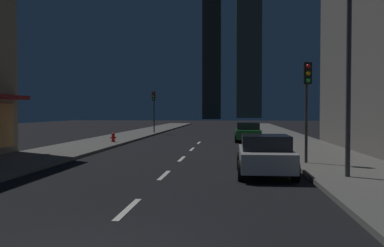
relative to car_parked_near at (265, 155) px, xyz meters
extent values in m
cube|color=black|center=(-3.60, 23.19, -0.79)|extent=(78.00, 136.00, 0.10)
cube|color=#605E59|center=(3.40, 23.19, -0.67)|extent=(4.00, 76.00, 0.15)
cube|color=#605E59|center=(-10.60, 23.19, -0.67)|extent=(4.00, 76.00, 0.15)
cube|color=silver|center=(-3.60, -5.61, -0.73)|extent=(0.16, 2.20, 0.01)
cube|color=silver|center=(-3.60, -0.41, -0.73)|extent=(0.16, 2.20, 0.01)
cube|color=silver|center=(-3.60, 4.79, -0.73)|extent=(0.16, 2.20, 0.01)
cube|color=silver|center=(-3.60, 9.99, -0.73)|extent=(0.16, 2.20, 0.01)
cube|color=silver|center=(-3.60, 15.19, -0.73)|extent=(0.16, 2.20, 0.01)
cube|color=#5C5745|center=(4.70, 136.72, 38.13)|extent=(8.96, 5.21, 77.74)
cube|color=silver|center=(0.00, 0.05, -0.13)|extent=(1.80, 4.20, 0.65)
cube|color=black|center=(0.00, -0.15, 0.43)|extent=(1.64, 2.00, 0.55)
cylinder|color=black|center=(-0.88, 1.45, -0.40)|extent=(0.22, 0.68, 0.68)
cylinder|color=black|center=(0.88, 1.45, -0.40)|extent=(0.22, 0.68, 0.68)
cylinder|color=black|center=(-0.88, -1.35, -0.40)|extent=(0.22, 0.68, 0.68)
cylinder|color=black|center=(0.88, -1.35, -0.40)|extent=(0.22, 0.68, 0.68)
sphere|color=white|center=(-0.55, 2.10, -0.08)|extent=(0.18, 0.18, 0.18)
sphere|color=white|center=(0.55, 2.10, -0.08)|extent=(0.18, 0.18, 0.18)
cube|color=#1E722D|center=(0.00, 16.76, -0.13)|extent=(1.80, 4.20, 0.65)
cube|color=black|center=(0.00, 16.56, 0.43)|extent=(1.64, 2.00, 0.55)
cylinder|color=black|center=(-0.88, 18.16, -0.40)|extent=(0.22, 0.68, 0.68)
cylinder|color=black|center=(0.88, 18.16, -0.40)|extent=(0.22, 0.68, 0.68)
cylinder|color=black|center=(-0.88, 15.36, -0.40)|extent=(0.22, 0.68, 0.68)
cylinder|color=black|center=(0.88, 15.36, -0.40)|extent=(0.22, 0.68, 0.68)
sphere|color=white|center=(-0.55, 18.81, -0.08)|extent=(0.18, 0.18, 0.18)
sphere|color=white|center=(0.55, 18.81, -0.08)|extent=(0.18, 0.18, 0.18)
cylinder|color=red|center=(-9.50, 13.50, -0.32)|extent=(0.22, 0.22, 0.55)
sphere|color=red|center=(-9.50, 13.50, -0.04)|extent=(0.21, 0.21, 0.21)
cylinder|color=red|center=(-9.50, 13.50, -0.56)|extent=(0.30, 0.30, 0.06)
cylinder|color=red|center=(-9.66, 13.50, -0.29)|extent=(0.10, 0.10, 0.10)
cylinder|color=red|center=(-9.34, 13.50, -0.29)|extent=(0.10, 0.10, 0.10)
cylinder|color=#2D2D2D|center=(1.90, 2.66, 1.51)|extent=(0.12, 0.12, 4.20)
cube|color=black|center=(1.90, 2.46, 3.11)|extent=(0.32, 0.24, 0.90)
sphere|color=red|center=(1.90, 2.33, 3.39)|extent=(0.18, 0.18, 0.18)
sphere|color=#F2B20C|center=(1.90, 2.33, 3.11)|extent=(0.18, 0.18, 0.18)
sphere|color=#19D833|center=(1.90, 2.33, 2.83)|extent=(0.18, 0.18, 0.18)
cylinder|color=#2D2D2D|center=(-9.10, 26.80, 1.51)|extent=(0.12, 0.12, 4.20)
cube|color=black|center=(-9.10, 26.60, 3.11)|extent=(0.32, 0.24, 0.90)
sphere|color=red|center=(-9.10, 26.47, 3.39)|extent=(0.18, 0.18, 0.18)
sphere|color=#F2B20C|center=(-9.10, 26.47, 3.11)|extent=(0.18, 0.18, 0.18)
sphere|color=#19D833|center=(-9.10, 26.47, 2.83)|extent=(0.18, 0.18, 0.18)
cylinder|color=#38383D|center=(2.60, -1.04, 2.66)|extent=(0.16, 0.16, 6.50)
camera|label=1|loc=(-1.18, -15.16, 1.55)|focal=39.19mm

